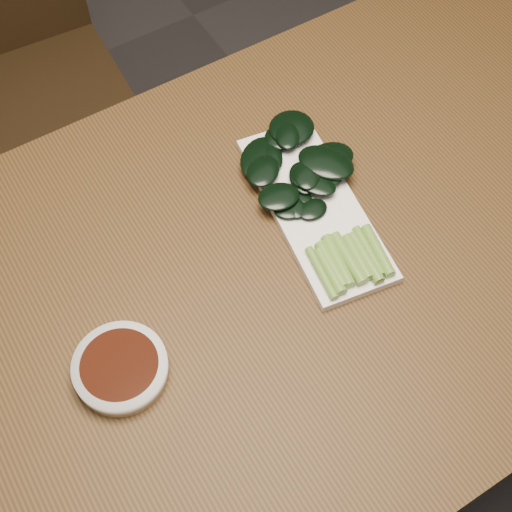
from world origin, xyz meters
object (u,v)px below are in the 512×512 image
at_px(chair_far, 22,63).
at_px(table, 267,293).
at_px(serving_plate, 315,208).
at_px(sauce_bowl, 121,368).
at_px(gai_lan, 311,184).

bearing_deg(chair_far, table, -79.66).
xyz_separation_m(chair_far, serving_plate, (0.21, -0.82, 0.27)).
relative_size(sauce_bowl, gai_lan, 0.37).
height_order(chair_far, gai_lan, chair_far).
distance_m(chair_far, gai_lan, 0.87).
distance_m(table, gai_lan, 0.18).
bearing_deg(table, sauce_bowl, -172.39).
bearing_deg(sauce_bowl, table, 7.61).
height_order(chair_far, serving_plate, chair_far).
bearing_deg(gai_lan, table, -148.39).
distance_m(serving_plate, gai_lan, 0.04).
xyz_separation_m(sauce_bowl, gai_lan, (0.37, 0.11, 0.01)).
height_order(sauce_bowl, serving_plate, sauce_bowl).
bearing_deg(gai_lan, chair_far, 105.82).
distance_m(table, chair_far, 0.90).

